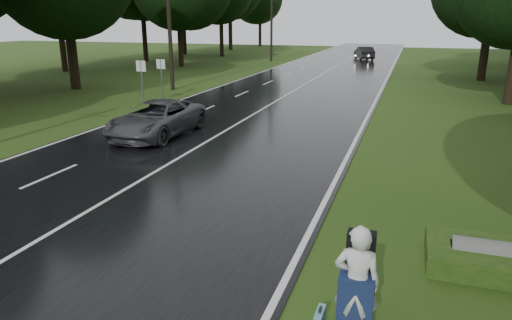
% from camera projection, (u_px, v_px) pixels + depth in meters
% --- Properties ---
extents(ground, '(160.00, 160.00, 0.00)m').
position_uv_depth(ground, '(88.00, 213.00, 12.15)').
color(ground, '#2E4A16').
rests_on(ground, ground).
extents(road, '(12.00, 140.00, 0.04)m').
position_uv_depth(road, '(285.00, 96.00, 30.28)').
color(road, black).
rests_on(road, ground).
extents(lane_center, '(0.12, 140.00, 0.01)m').
position_uv_depth(lane_center, '(285.00, 96.00, 30.28)').
color(lane_center, silver).
rests_on(lane_center, road).
extents(grey_car, '(2.53, 5.38, 1.49)m').
position_uv_depth(grey_car, '(157.00, 119.00, 19.80)').
color(grey_car, '#444649').
rests_on(grey_car, road).
extents(far_car, '(3.09, 5.03, 1.57)m').
position_uv_depth(far_car, '(364.00, 53.00, 57.48)').
color(far_car, black).
rests_on(far_car, road).
extents(hitchhiker, '(0.72, 0.64, 1.96)m').
position_uv_depth(hitchhiker, '(357.00, 287.00, 7.15)').
color(hitchhiker, silver).
rests_on(hitchhiker, ground).
extents(suitcase, '(0.13, 0.44, 0.31)m').
position_uv_depth(suitcase, '(320.00, 319.00, 7.59)').
color(suitcase, '#579EA8').
rests_on(suitcase, ground).
extents(culvert, '(1.24, 0.62, 0.62)m').
position_uv_depth(culvert, '(481.00, 268.00, 9.46)').
color(culvert, slate).
rests_on(culvert, ground).
extents(utility_pole_mid, '(1.80, 0.28, 9.52)m').
position_uv_depth(utility_pole_mid, '(173.00, 90.00, 33.28)').
color(utility_pole_mid, black).
rests_on(utility_pole_mid, ground).
extents(utility_pole_far, '(1.80, 0.28, 10.08)m').
position_uv_depth(utility_pole_far, '(271.00, 61.00, 55.76)').
color(utility_pole_far, black).
rests_on(utility_pole_far, ground).
extents(road_sign_a, '(0.62, 0.10, 2.57)m').
position_uv_depth(road_sign_a, '(144.00, 105.00, 27.42)').
color(road_sign_a, white).
rests_on(road_sign_a, ground).
extents(road_sign_b, '(0.59, 0.10, 2.48)m').
position_uv_depth(road_sign_b, '(163.00, 99.00, 29.49)').
color(road_sign_b, white).
rests_on(road_sign_b, ground).
extents(tree_left_d, '(8.97, 8.97, 14.01)m').
position_uv_depth(tree_left_d, '(76.00, 89.00, 33.63)').
color(tree_left_d, black).
rests_on(tree_left_d, ground).
extents(tree_left_e, '(9.23, 9.23, 14.42)m').
position_uv_depth(tree_left_e, '(182.00, 67.00, 49.31)').
color(tree_left_e, black).
rests_on(tree_left_e, ground).
extents(tree_left_f, '(10.14, 10.14, 15.85)m').
position_uv_depth(tree_left_f, '(222.00, 56.00, 62.57)').
color(tree_left_f, black).
rests_on(tree_left_f, ground).
extents(tree_right_d, '(7.74, 7.74, 12.10)m').
position_uv_depth(tree_right_d, '(508.00, 104.00, 27.57)').
color(tree_right_d, black).
rests_on(tree_right_d, ground).
extents(tree_right_e, '(8.43, 8.43, 13.17)m').
position_uv_depth(tree_right_e, '(480.00, 80.00, 38.23)').
color(tree_right_e, black).
rests_on(tree_right_e, ground).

